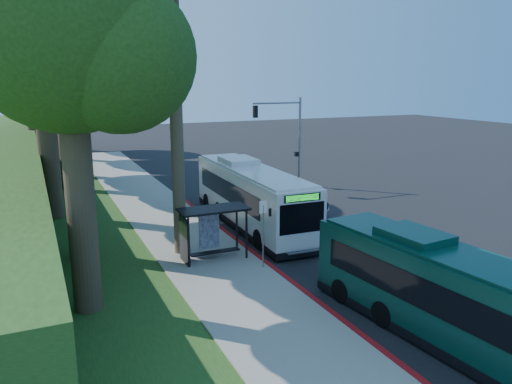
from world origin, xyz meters
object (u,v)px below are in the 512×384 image
white_bus (251,195)px  pickup (292,201)px  teal_bus (453,296)px  bus_shelter (208,223)px

white_bus → pickup: bearing=24.2°
teal_bus → pickup: (3.03, 16.35, -0.88)m
teal_bus → pickup: 16.65m
bus_shelter → teal_bus: size_ratio=0.28×
bus_shelter → white_bus: 6.14m
white_bus → pickup: white_bus is taller
teal_bus → white_bus: bearing=86.1°
white_bus → teal_bus: white_bus is taller
bus_shelter → white_bus: white_bus is taller
white_bus → pickup: 3.93m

